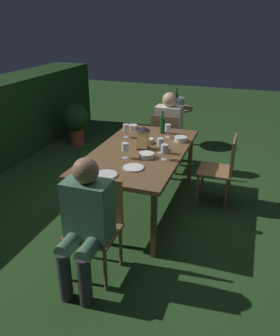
# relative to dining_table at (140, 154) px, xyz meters

# --- Properties ---
(ground_plane) EXTENTS (16.00, 16.00, 0.00)m
(ground_plane) POSITION_rel_dining_table_xyz_m (0.00, 0.00, -0.70)
(ground_plane) COLOR #26471E
(dining_table) EXTENTS (1.83, 0.99, 0.75)m
(dining_table) POSITION_rel_dining_table_xyz_m (0.00, 0.00, 0.00)
(dining_table) COLOR brown
(dining_table) RESTS_ON ground
(chair_head_far) EXTENTS (0.40, 0.42, 0.87)m
(chair_head_far) POSITION_rel_dining_table_xyz_m (1.16, 0.00, -0.21)
(chair_head_far) COLOR brown
(chair_head_far) RESTS_ON ground
(person_in_cream) EXTENTS (0.48, 0.38, 1.15)m
(person_in_cream) POSITION_rel_dining_table_xyz_m (1.36, 0.00, -0.06)
(person_in_cream) COLOR white
(person_in_cream) RESTS_ON ground
(chair_side_left_b) EXTENTS (0.42, 0.40, 0.87)m
(chair_side_left_b) POSITION_rel_dining_table_xyz_m (0.41, -0.89, -0.21)
(chair_side_left_b) COLOR brown
(chair_side_left_b) RESTS_ON ground
(chair_head_near) EXTENTS (0.40, 0.42, 0.87)m
(chair_head_near) POSITION_rel_dining_table_xyz_m (-1.16, 0.00, -0.21)
(chair_head_near) COLOR brown
(chair_head_near) RESTS_ON ground
(person_in_green) EXTENTS (0.48, 0.38, 1.15)m
(person_in_green) POSITION_rel_dining_table_xyz_m (-1.36, 0.00, -0.06)
(person_in_green) COLOR #4C7A5B
(person_in_green) RESTS_ON ground
(lantern_centerpiece) EXTENTS (0.15, 0.15, 0.27)m
(lantern_centerpiece) POSITION_rel_dining_table_xyz_m (0.06, -0.02, 0.20)
(lantern_centerpiece) COLOR black
(lantern_centerpiece) RESTS_ON dining_table
(green_bottle_on_table) EXTENTS (0.07, 0.07, 0.29)m
(green_bottle_on_table) POSITION_rel_dining_table_xyz_m (0.68, -0.07, 0.16)
(green_bottle_on_table) COLOR #144723
(green_bottle_on_table) RESTS_ON dining_table
(wine_glass_a) EXTENTS (0.08, 0.08, 0.17)m
(wine_glass_a) POSITION_rel_dining_table_xyz_m (-0.19, -0.34, 0.17)
(wine_glass_a) COLOR silver
(wine_glass_a) RESTS_ON dining_table
(wine_glass_b) EXTENTS (0.08, 0.08, 0.17)m
(wine_glass_b) POSITION_rel_dining_table_xyz_m (0.36, 0.31, 0.17)
(wine_glass_b) COLOR silver
(wine_glass_b) RESTS_ON dining_table
(wine_glass_c) EXTENTS (0.08, 0.08, 0.17)m
(wine_glass_c) POSITION_rel_dining_table_xyz_m (0.53, -0.18, 0.17)
(wine_glass_c) COLOR silver
(wine_glass_c) RESTS_ON dining_table
(wine_glass_d) EXTENTS (0.08, 0.08, 0.17)m
(wine_glass_d) POSITION_rel_dining_table_xyz_m (-0.28, 0.07, 0.17)
(wine_glass_d) COLOR silver
(wine_glass_d) RESTS_ON dining_table
(wine_glass_e) EXTENTS (0.08, 0.08, 0.17)m
(wine_glass_e) POSITION_rel_dining_table_xyz_m (-0.01, -0.24, 0.17)
(wine_glass_e) COLOR silver
(wine_glass_e) RESTS_ON dining_table
(plate_a) EXTENTS (0.22, 0.22, 0.01)m
(plate_a) POSITION_rel_dining_table_xyz_m (-0.75, 0.09, 0.06)
(plate_a) COLOR silver
(plate_a) RESTS_ON dining_table
(plate_b) EXTENTS (0.21, 0.21, 0.01)m
(plate_b) POSITION_rel_dining_table_xyz_m (-0.51, -0.10, 0.06)
(plate_b) COLOR white
(plate_b) RESTS_ON dining_table
(bowl_olives) EXTENTS (0.16, 0.16, 0.05)m
(bowl_olives) POSITION_rel_dining_table_xyz_m (-0.20, -0.14, 0.08)
(bowl_olives) COLOR silver
(bowl_olives) RESTS_ON dining_table
(bowl_bread) EXTENTS (0.13, 0.13, 0.06)m
(bowl_bread) POSITION_rel_dining_table_xyz_m (0.25, -0.02, 0.08)
(bowl_bread) COLOR silver
(bowl_bread) RESTS_ON dining_table
(bowl_salad) EXTENTS (0.14, 0.14, 0.05)m
(bowl_salad) POSITION_rel_dining_table_xyz_m (0.73, 0.36, 0.08)
(bowl_salad) COLOR silver
(bowl_salad) RESTS_ON dining_table
(bowl_dip) EXTENTS (0.15, 0.15, 0.06)m
(bowl_dip) POSITION_rel_dining_table_xyz_m (0.44, -0.37, 0.08)
(bowl_dip) COLOR silver
(bowl_dip) RESTS_ON dining_table
(side_table) EXTENTS (0.56, 0.56, 0.66)m
(side_table) POSITION_rel_dining_table_xyz_m (2.40, 0.15, -0.25)
(side_table) COLOR brown
(side_table) RESTS_ON ground
(ice_bucket) EXTENTS (0.26, 0.26, 0.34)m
(ice_bucket) POSITION_rel_dining_table_xyz_m (2.40, 0.15, 0.06)
(ice_bucket) COLOR #B2B7BF
(ice_bucket) RESTS_ON side_table
(potted_plant_by_hedge) EXTENTS (0.49, 0.49, 0.75)m
(potted_plant_by_hedge) POSITION_rel_dining_table_xyz_m (1.75, 1.81, -0.25)
(potted_plant_by_hedge) COLOR brown
(potted_plant_by_hedge) RESTS_ON ground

